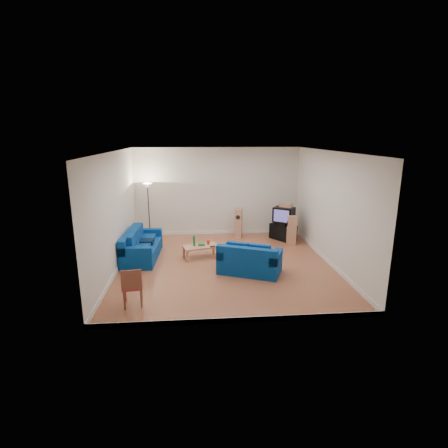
{
  "coord_description": "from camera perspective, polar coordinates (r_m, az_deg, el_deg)",
  "views": [
    {
      "loc": [
        -0.84,
        -9.44,
        3.63
      ],
      "look_at": [
        0.0,
        0.4,
        1.1
      ],
      "focal_mm": 28.0,
      "sensor_mm": 36.0,
      "label": 1
    }
  ],
  "objects": [
    {
      "name": "television",
      "position": [
        12.39,
        9.74,
        1.52
      ],
      "size": [
        0.84,
        0.79,
        0.52
      ],
      "rotation": [
        0.0,
        0.0,
        -0.6
      ],
      "color": "black",
      "rests_on": "av_receiver"
    },
    {
      "name": "speaker_left",
      "position": [
        12.62,
        2.39,
        0.16
      ],
      "size": [
        0.32,
        0.37,
        1.06
      ],
      "rotation": [
        0.0,
        0.0,
        -0.27
      ],
      "color": "tan",
      "rests_on": "ground"
    },
    {
      "name": "sofa_three_seat",
      "position": [
        10.87,
        -13.5,
        -3.83
      ],
      "size": [
        1.03,
        2.19,
        0.83
      ],
      "rotation": [
        0.0,
        0.0,
        -1.62
      ],
      "color": "navy",
      "rests_on": "ground"
    },
    {
      "name": "red_canister",
      "position": [
        10.68,
        -2.56,
        -2.99
      ],
      "size": [
        0.1,
        0.1,
        0.12
      ],
      "primitive_type": "cylinder",
      "rotation": [
        0.0,
        0.0,
        -0.09
      ],
      "color": "red",
      "rests_on": "coffee_table"
    },
    {
      "name": "coffee_table",
      "position": [
        10.58,
        -3.81,
        -3.84
      ],
      "size": [
        1.15,
        0.79,
        0.38
      ],
      "rotation": [
        0.0,
        0.0,
        0.28
      ],
      "color": "tan",
      "rests_on": "ground"
    },
    {
      "name": "sofa_loveseat",
      "position": [
        9.45,
        4.15,
        -6.24
      ],
      "size": [
        1.85,
        1.47,
        0.81
      ],
      "rotation": [
        0.0,
        0.0,
        -0.4
      ],
      "color": "navy",
      "rests_on": "ground"
    },
    {
      "name": "speaker_right",
      "position": [
        12.01,
        10.99,
        -1.01
      ],
      "size": [
        0.32,
        0.25,
        0.99
      ],
      "rotation": [
        0.0,
        0.0,
        -1.65
      ],
      "color": "tan",
      "rests_on": "ground"
    },
    {
      "name": "centre_speaker",
      "position": [
        12.36,
        10.04,
        3.08
      ],
      "size": [
        0.46,
        0.41,
        0.15
      ],
      "primitive_type": "cube",
      "rotation": [
        0.0,
        0.0,
        -0.65
      ],
      "color": "tan",
      "rests_on": "television"
    },
    {
      "name": "tv_stand",
      "position": [
        12.59,
        9.61,
        -1.3
      ],
      "size": [
        0.92,
        1.02,
        0.55
      ],
      "primitive_type": "cube",
      "rotation": [
        0.0,
        0.0,
        -0.96
      ],
      "color": "black",
      "rests_on": "ground"
    },
    {
      "name": "remote",
      "position": [
        10.46,
        -1.89,
        -3.68
      ],
      "size": [
        0.17,
        0.12,
        0.02
      ],
      "primitive_type": "cube",
      "rotation": [
        0.0,
        0.0,
        0.42
      ],
      "color": "black",
      "rests_on": "coffee_table"
    },
    {
      "name": "av_receiver",
      "position": [
        12.46,
        9.59,
        0.09
      ],
      "size": [
        0.59,
        0.61,
        0.11
      ],
      "primitive_type": "cube",
      "rotation": [
        0.0,
        0.0,
        -0.93
      ],
      "color": "black",
      "rests_on": "tv_stand"
    },
    {
      "name": "dining_chair",
      "position": [
        7.85,
        -14.76,
        -9.65
      ],
      "size": [
        0.48,
        0.48,
        0.89
      ],
      "rotation": [
        0.0,
        0.0,
        0.13
      ],
      "color": "brown",
      "rests_on": "ground"
    },
    {
      "name": "bottle",
      "position": [
        10.53,
        -4.88,
        -2.77
      ],
      "size": [
        0.09,
        0.09,
        0.31
      ],
      "primitive_type": "cylinder",
      "rotation": [
        0.0,
        0.0,
        0.38
      ],
      "color": "#197233",
      "rests_on": "coffee_table"
    },
    {
      "name": "room",
      "position": [
        9.7,
        0.2,
        1.95
      ],
      "size": [
        6.01,
        6.51,
        3.21
      ],
      "color": "brown",
      "rests_on": "ground"
    },
    {
      "name": "tissue_box",
      "position": [
        10.56,
        -3.7,
        -3.34
      ],
      "size": [
        0.2,
        0.11,
        0.08
      ],
      "primitive_type": "cube",
      "rotation": [
        0.0,
        0.0,
        -0.01
      ],
      "color": "green",
      "rests_on": "coffee_table"
    },
    {
      "name": "floor_lamp",
      "position": [
        12.4,
        -12.33,
        4.91
      ],
      "size": [
        0.34,
        0.34,
        2.01
      ],
      "color": "black",
      "rests_on": "ground"
    }
  ]
}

